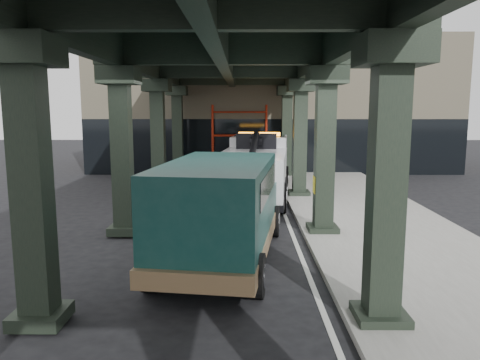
{
  "coord_description": "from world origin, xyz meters",
  "views": [
    {
      "loc": [
        0.17,
        -11.79,
        3.82
      ],
      "look_at": [
        0.1,
        1.97,
        1.7
      ],
      "focal_mm": 35.0,
      "sensor_mm": 36.0,
      "label": 1
    }
  ],
  "objects": [
    {
      "name": "ground",
      "position": [
        0.0,
        0.0,
        0.0
      ],
      "size": [
        90.0,
        90.0,
        0.0
      ],
      "primitive_type": "plane",
      "color": "black",
      "rests_on": "ground"
    },
    {
      "name": "sidewalk",
      "position": [
        4.5,
        2.0,
        0.07
      ],
      "size": [
        5.0,
        40.0,
        0.15
      ],
      "primitive_type": "cube",
      "color": "gray",
      "rests_on": "ground"
    },
    {
      "name": "lane_stripe",
      "position": [
        1.7,
        2.0,
        0.01
      ],
      "size": [
        0.12,
        38.0,
        0.01
      ],
      "primitive_type": "cube",
      "color": "silver",
      "rests_on": "ground"
    },
    {
      "name": "viaduct",
      "position": [
        -0.4,
        2.0,
        5.46
      ],
      "size": [
        7.4,
        32.0,
        6.4
      ],
      "color": "black",
      "rests_on": "ground"
    },
    {
      "name": "building",
      "position": [
        2.0,
        20.0,
        4.0
      ],
      "size": [
        22.0,
        10.0,
        8.0
      ],
      "primitive_type": "cube",
      "color": "#C6B793",
      "rests_on": "ground"
    },
    {
      "name": "scaffolding",
      "position": [
        0.0,
        14.64,
        2.11
      ],
      "size": [
        3.08,
        0.88,
        4.0
      ],
      "color": "#B3240E",
      "rests_on": "ground"
    },
    {
      "name": "tow_truck",
      "position": [
        0.73,
        7.54,
        1.41
      ],
      "size": [
        3.36,
        8.99,
        2.88
      ],
      "rotation": [
        0.0,
        0.0,
        -0.11
      ],
      "color": "black",
      "rests_on": "ground"
    },
    {
      "name": "towed_van",
      "position": [
        -0.35,
        -0.58,
        1.38
      ],
      "size": [
        3.28,
        6.61,
        2.57
      ],
      "rotation": [
        0.0,
        0.0,
        -0.14
      ],
      "color": "#113E3A",
      "rests_on": "ground"
    }
  ]
}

